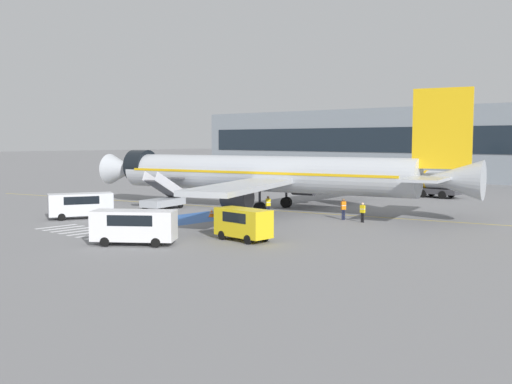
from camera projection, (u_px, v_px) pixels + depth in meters
The scene contains 23 objects.
ground_plane at pixel (252, 210), 60.10m from camera, with size 600.00×600.00×0.00m, color slate.
apron_leadline_yellow at pixel (259, 210), 60.16m from camera, with size 0.20×75.73×0.01m, color gold.
apron_stand_patch_blue at pixel (184, 219), 52.85m from camera, with size 5.50×11.06×0.01m, color #2856A8.
apron_walkway_bar_0 at pixel (56, 227), 48.41m from camera, with size 0.44×3.60×0.01m, color silver.
apron_walkway_bar_1 at pixel (64, 228), 47.60m from camera, with size 0.44×3.60×0.01m, color silver.
apron_walkway_bar_2 at pixel (72, 230), 46.80m from camera, with size 0.44×3.60×0.01m, color silver.
apron_walkway_bar_3 at pixel (80, 231), 45.99m from camera, with size 0.44×3.60×0.01m, color silver.
apron_walkway_bar_4 at pixel (89, 233), 45.18m from camera, with size 0.44×3.60×0.01m, color silver.
apron_walkway_bar_5 at pixel (98, 235), 44.37m from camera, with size 0.44×3.60×0.01m, color silver.
apron_walkway_bar_6 at pixel (107, 236), 43.56m from camera, with size 0.44×3.60×0.01m, color silver.
airliner at pixel (266, 174), 59.49m from camera, with size 40.63×34.36×11.40m.
boarding_stairs_forward at pixel (163, 200), 60.50m from camera, with size 3.27×5.54×3.93m.
fuel_tanker at pixel (421, 183), 74.04m from camera, with size 10.10×2.66×3.29m.
service_van_0 at pixel (243, 222), 41.60m from camera, with size 4.27×1.95×2.23m.
service_van_1 at pixel (81, 204), 53.23m from camera, with size 4.08×5.77×2.26m.
service_van_2 at pixel (134, 224), 39.96m from camera, with size 5.58×4.90×2.31m.
baggage_cart at pixel (244, 219), 50.80m from camera, with size 2.78×2.97×0.87m.
ground_crew_0 at pixel (363, 211), 50.77m from camera, with size 0.43×0.23×1.70m.
ground_crew_1 at pixel (268, 204), 55.51m from camera, with size 0.39×0.49×1.80m.
ground_crew_2 at pixel (343, 208), 52.39m from camera, with size 0.41×0.49×1.88m.
traffic_cone_0 at pixel (98, 201), 65.02m from camera, with size 0.56×0.56×0.62m.
traffic_cone_1 at pixel (212, 213), 54.50m from camera, with size 0.59×0.59×0.66m.
terminal_building at pixel (487, 144), 99.96m from camera, with size 121.41×12.10×12.68m.
Camera 1 is at (40.71, -43.68, 7.04)m, focal length 42.00 mm.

